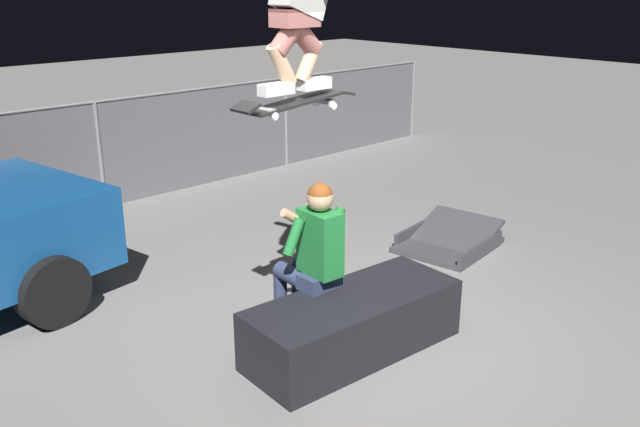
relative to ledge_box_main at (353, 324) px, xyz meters
name	(u,v)px	position (x,y,z in m)	size (l,w,h in m)	color
ground_plane	(373,337)	(0.28, 0.04, -0.23)	(40.00, 40.00, 0.00)	slate
ledge_box_main	(353,324)	(0.00, 0.00, 0.00)	(1.70, 0.67, 0.46)	black
person_sitting_on_ledge	(311,253)	(-0.06, 0.39, 0.48)	(0.60, 0.77, 1.30)	#2D3856
skateboard	(296,102)	(-0.19, 0.41, 1.66)	(1.02, 0.22, 0.13)	black
skater_airborne	(301,0)	(-0.13, 0.42, 2.34)	(0.62, 0.89, 1.12)	white
kicker_ramp	(448,242)	(2.28, 0.78, -0.17)	(1.13, 0.97, 0.35)	#38383D
fence_back	(100,152)	(0.28, 4.56, 0.48)	(12.05, 0.05, 1.34)	slate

